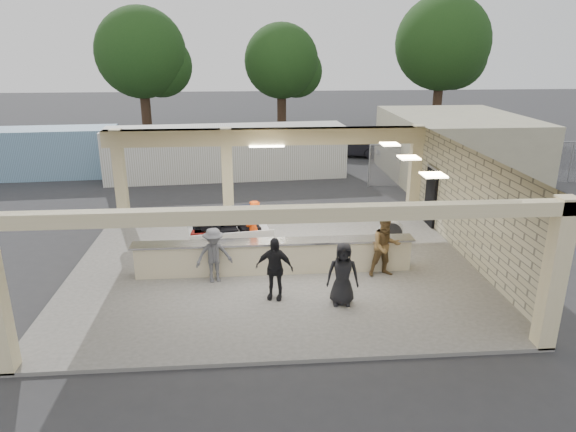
{
  "coord_description": "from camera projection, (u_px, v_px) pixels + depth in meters",
  "views": [
    {
      "loc": [
        -0.7,
        -14.34,
        6.54
      ],
      "look_at": [
        0.51,
        1.0,
        1.32
      ],
      "focal_mm": 32.0,
      "sensor_mm": 36.0,
      "label": 1
    }
  ],
  "objects": [
    {
      "name": "tree_right",
      "position": [
        446.0,
        47.0,
        38.51
      ],
      "size": [
        7.2,
        7.0,
        10.0
      ],
      "color": "#382619",
      "rests_on": "ground"
    },
    {
      "name": "ground",
      "position": [
        274.0,
        268.0,
        15.69
      ],
      "size": [
        120.0,
        120.0,
        0.0
      ],
      "primitive_type": "plane",
      "color": "#2D2D30",
      "rests_on": "ground"
    },
    {
      "name": "car_white_b",
      "position": [
        459.0,
        150.0,
        29.17
      ],
      "size": [
        4.85,
        2.66,
        1.45
      ],
      "primitive_type": "imported",
      "rotation": [
        0.0,
        0.0,
        1.79
      ],
      "color": "silver",
      "rests_on": "ground"
    },
    {
      "name": "pavilion",
      "position": [
        279.0,
        219.0,
        15.9
      ],
      "size": [
        12.01,
        10.0,
        3.55
      ],
      "color": "#615F5A",
      "rests_on": "ground"
    },
    {
      "name": "passenger_d",
      "position": [
        343.0,
        274.0,
        13.07
      ],
      "size": [
        0.86,
        0.44,
        1.68
      ],
      "primitive_type": "imported",
      "rotation": [
        0.0,
        0.0,
        -0.13
      ],
      "color": "black",
      "rests_on": "pavilion"
    },
    {
      "name": "adjacent_building",
      "position": [
        455.0,
        148.0,
        25.32
      ],
      "size": [
        6.0,
        8.0,
        3.2
      ],
      "primitive_type": "cube",
      "color": "#B4AE8F",
      "rests_on": "ground"
    },
    {
      "name": "drum_fan",
      "position": [
        391.0,
        232.0,
        16.98
      ],
      "size": [
        0.83,
        0.44,
        0.89
      ],
      "rotation": [
        0.0,
        0.0,
        -0.17
      ],
      "color": "silver",
      "rests_on": "pavilion"
    },
    {
      "name": "fence",
      "position": [
        492.0,
        162.0,
        24.67
      ],
      "size": [
        12.06,
        0.06,
        2.03
      ],
      "color": "gray",
      "rests_on": "ground"
    },
    {
      "name": "luggage_cart",
      "position": [
        228.0,
        229.0,
        16.26
      ],
      "size": [
        2.77,
        1.94,
        1.5
      ],
      "rotation": [
        0.0,
        0.0,
        0.14
      ],
      "color": "silver",
      "rests_on": "pavilion"
    },
    {
      "name": "car_white_a",
      "position": [
        419.0,
        152.0,
        28.88
      ],
      "size": [
        4.83,
        2.44,
        1.36
      ],
      "primitive_type": "imported",
      "rotation": [
        0.0,
        0.0,
        1.53
      ],
      "color": "silver",
      "rests_on": "ground"
    },
    {
      "name": "passenger_a",
      "position": [
        385.0,
        246.0,
        14.65
      ],
      "size": [
        0.93,
        0.49,
        1.83
      ],
      "primitive_type": "imported",
      "rotation": [
        0.0,
        0.0,
        0.11
      ],
      "color": "brown",
      "rests_on": "pavilion"
    },
    {
      "name": "car_dark",
      "position": [
        351.0,
        145.0,
        30.8
      ],
      "size": [
        4.42,
        2.61,
        1.39
      ],
      "primitive_type": "imported",
      "rotation": [
        0.0,
        0.0,
        1.28
      ],
      "color": "black",
      "rests_on": "ground"
    },
    {
      "name": "tree_left",
      "position": [
        146.0,
        56.0,
        36.12
      ],
      "size": [
        6.6,
        6.3,
        9.0
      ],
      "color": "#382619",
      "rests_on": "ground"
    },
    {
      "name": "baggage_counter",
      "position": [
        275.0,
        256.0,
        15.03
      ],
      "size": [
        8.2,
        0.58,
        0.98
      ],
      "color": "beige",
      "rests_on": "pavilion"
    },
    {
      "name": "passenger_c",
      "position": [
        214.0,
        255.0,
        14.33
      ],
      "size": [
        1.09,
        0.61,
        1.59
      ],
      "primitive_type": "imported",
      "rotation": [
        0.0,
        0.0,
        0.26
      ],
      "color": "#4F5055",
      "rests_on": "pavilion"
    },
    {
      "name": "container_blue",
      "position": [
        20.0,
        153.0,
        25.85
      ],
      "size": [
        9.54,
        2.82,
        2.45
      ],
      "primitive_type": "cube",
      "rotation": [
        0.0,
        0.0,
        0.06
      ],
      "color": "#7FAACB",
      "rests_on": "ground"
    },
    {
      "name": "passenger_b",
      "position": [
        274.0,
        268.0,
        13.36
      ],
      "size": [
        1.06,
        0.61,
        1.7
      ],
      "primitive_type": "imported",
      "rotation": [
        0.0,
        0.0,
        -0.26
      ],
      "color": "black",
      "rests_on": "pavilion"
    },
    {
      "name": "baggage_handler",
      "position": [
        253.0,
        229.0,
        15.96
      ],
      "size": [
        0.51,
        0.74,
        1.84
      ],
      "primitive_type": "imported",
      "rotation": [
        0.0,
        0.0,
        4.49
      ],
      "color": "#FF4C0D",
      "rests_on": "pavilion"
    },
    {
      "name": "tree_mid",
      "position": [
        286.0,
        64.0,
        38.96
      ],
      "size": [
        6.0,
        5.6,
        8.0
      ],
      "color": "#382619",
      "rests_on": "ground"
    },
    {
      "name": "container_white",
      "position": [
        227.0,
        152.0,
        25.84
      ],
      "size": [
        12.01,
        3.26,
        2.57
      ],
      "primitive_type": "cube",
      "rotation": [
        0.0,
        0.0,
        0.08
      ],
      "color": "white",
      "rests_on": "ground"
    }
  ]
}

